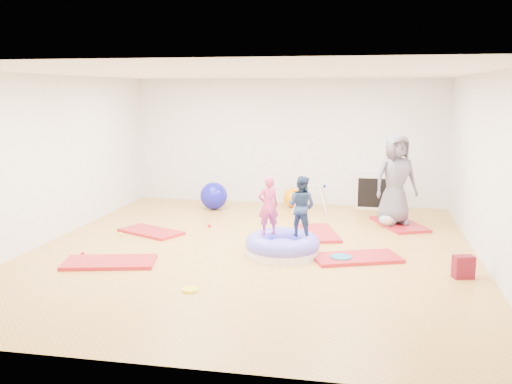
# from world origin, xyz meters

# --- Properties ---
(room) EXTENTS (7.01, 8.01, 2.81)m
(room) POSITION_xyz_m (0.00, 0.00, 1.40)
(room) COLOR gold
(room) RESTS_ON ground
(gym_mat_front_left) EXTENTS (1.45, 0.96, 0.06)m
(gym_mat_front_left) POSITION_xyz_m (-1.93, -1.13, 0.03)
(gym_mat_front_left) COLOR #BB2446
(gym_mat_front_left) RESTS_ON ground
(gym_mat_mid_left) EXTENTS (1.30, 1.04, 0.05)m
(gym_mat_mid_left) POSITION_xyz_m (-2.02, 0.75, 0.02)
(gym_mat_mid_left) COLOR #BB2446
(gym_mat_mid_left) RESTS_ON ground
(gym_mat_center_back) EXTENTS (0.96, 1.40, 0.05)m
(gym_mat_center_back) POSITION_xyz_m (0.93, 1.22, 0.03)
(gym_mat_center_back) COLOR #BB2446
(gym_mat_center_back) RESTS_ON ground
(gym_mat_right) EXTENTS (1.45, 1.08, 0.05)m
(gym_mat_right) POSITION_xyz_m (1.65, -0.20, 0.03)
(gym_mat_right) COLOR #BB2446
(gym_mat_right) RESTS_ON ground
(gym_mat_rear_right) EXTENTS (1.13, 1.48, 0.06)m
(gym_mat_rear_right) POSITION_xyz_m (2.40, 2.20, 0.03)
(gym_mat_rear_right) COLOR #BB2446
(gym_mat_rear_right) RESTS_ON ground
(inflatable_cushion) EXTENTS (1.17, 1.17, 0.37)m
(inflatable_cushion) POSITION_xyz_m (0.51, -0.17, 0.14)
(inflatable_cushion) COLOR white
(inflatable_cushion) RESTS_ON ground
(child_pink) EXTENTS (0.40, 0.35, 0.93)m
(child_pink) POSITION_xyz_m (0.26, -0.04, 0.80)
(child_pink) COLOR #C9396C
(child_pink) RESTS_ON inflatable_cushion
(child_navy) EXTENTS (0.56, 0.51, 0.95)m
(child_navy) POSITION_xyz_m (0.78, -0.04, 0.81)
(child_navy) COLOR navy
(child_navy) RESTS_ON inflatable_cushion
(adult_caregiver) EXTENTS (0.97, 0.82, 1.69)m
(adult_caregiver) POSITION_xyz_m (2.30, 2.13, 0.90)
(adult_caregiver) COLOR #585565
(adult_caregiver) RESTS_ON gym_mat_rear_right
(infant) EXTENTS (0.34, 0.34, 0.20)m
(infant) POSITION_xyz_m (2.19, 1.95, 0.16)
(infant) COLOR #8CAED0
(infant) RESTS_ON gym_mat_rear_right
(ball_pit_balls) EXTENTS (3.52, 2.36, 0.07)m
(ball_pit_balls) POSITION_xyz_m (-0.79, 0.29, 0.03)
(ball_pit_balls) COLOR red
(ball_pit_balls) RESTS_ON ground
(exercise_ball_blue) EXTENTS (0.59, 0.59, 0.59)m
(exercise_ball_blue) POSITION_xyz_m (-1.45, 3.01, 0.29)
(exercise_ball_blue) COLOR #1211AF
(exercise_ball_blue) RESTS_ON ground
(exercise_ball_orange) EXTENTS (0.43, 0.43, 0.43)m
(exercise_ball_orange) POSITION_xyz_m (0.20, 3.55, 0.22)
(exercise_ball_orange) COLOR orange
(exercise_ball_orange) RESTS_ON ground
(infant_play_gym) EXTENTS (0.74, 0.70, 0.56)m
(infant_play_gym) POSITION_xyz_m (0.63, 3.21, 0.38)
(infant_play_gym) COLOR silver
(infant_play_gym) RESTS_ON ground
(cube_shelf) EXTENTS (0.73, 0.36, 0.73)m
(cube_shelf) POSITION_xyz_m (1.91, 3.79, 0.37)
(cube_shelf) COLOR silver
(cube_shelf) RESTS_ON ground
(balance_disc) EXTENTS (0.33, 0.33, 0.07)m
(balance_disc) POSITION_xyz_m (1.42, -0.31, 0.04)
(balance_disc) COLOR teal
(balance_disc) RESTS_ON ground
(backpack) EXTENTS (0.31, 0.24, 0.31)m
(backpack) POSITION_xyz_m (3.10, -0.80, 0.16)
(backpack) COLOR #B40828
(backpack) RESTS_ON ground
(yellow_toy) EXTENTS (0.21, 0.21, 0.03)m
(yellow_toy) POSITION_xyz_m (-0.41, -2.01, 0.02)
(yellow_toy) COLOR #F6FF25
(yellow_toy) RESTS_ON ground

